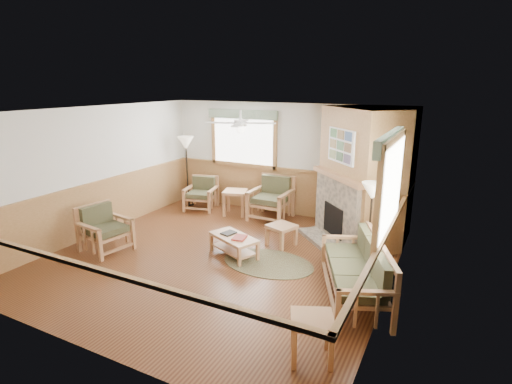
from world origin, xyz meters
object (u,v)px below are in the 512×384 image
at_px(sofa, 354,270).
at_px(end_table_chairs, 235,203).
at_px(footstool, 281,235).
at_px(floor_lamp_right, 370,228).
at_px(floor_lamp_left, 187,171).
at_px(end_table_sofa, 312,338).
at_px(armchair_back_right, 271,199).
at_px(coffee_table, 234,246).
at_px(armchair_back_left, 201,194).
at_px(armchair_left, 105,229).

bearing_deg(sofa, end_table_chairs, -149.41).
xyz_separation_m(footstool, floor_lamp_right, (1.77, -0.36, 0.58)).
bearing_deg(floor_lamp_right, end_table_chairs, 155.52).
height_order(floor_lamp_left, floor_lamp_right, floor_lamp_left).
relative_size(sofa, floor_lamp_left, 1.06).
distance_m(sofa, end_table_sofa, 1.65).
height_order(armchair_back_right, coffee_table, armchair_back_right).
relative_size(armchair_back_left, coffee_table, 0.84).
bearing_deg(armchair_left, floor_lamp_right, -63.70).
height_order(sofa, armchair_left, sofa).
height_order(armchair_back_left, end_table_sofa, armchair_back_left).
distance_m(coffee_table, floor_lamp_left, 3.60).
bearing_deg(coffee_table, end_table_sofa, -18.53).
height_order(sofa, floor_lamp_right, floor_lamp_right).
relative_size(end_table_chairs, footstool, 1.25).
bearing_deg(end_table_chairs, coffee_table, -60.87).
bearing_deg(footstool, floor_lamp_left, 157.11).
bearing_deg(armchair_back_right, footstool, -56.96).
xyz_separation_m(end_table_chairs, end_table_sofa, (3.45, -4.24, -0.03)).
xyz_separation_m(sofa, floor_lamp_left, (-5.07, 2.73, 0.47)).
xyz_separation_m(sofa, armchair_back_left, (-4.54, 2.58, -0.03)).
xyz_separation_m(floor_lamp_left, floor_lamp_right, (5.07, -1.75, -0.13)).
xyz_separation_m(armchair_back_right, end_table_chairs, (-0.91, -0.11, -0.20)).
distance_m(coffee_table, footstool, 1.05).
bearing_deg(armchair_back_right, armchair_back_left, -175.41).
distance_m(armchair_left, coffee_table, 2.51).
bearing_deg(armchair_left, end_table_sofa, -95.16).
relative_size(coffee_table, footstool, 2.00).
height_order(coffee_table, end_table_sofa, end_table_sofa).
relative_size(sofa, armchair_back_left, 2.36).
relative_size(armchair_back_right, end_table_chairs, 1.64).
bearing_deg(sofa, floor_lamp_left, -141.56).
bearing_deg(armchair_left, sofa, -75.20).
bearing_deg(armchair_back_left, armchair_back_right, -9.51).
xyz_separation_m(armchair_back_left, end_table_chairs, (1.00, 0.02, -0.11)).
xyz_separation_m(armchair_back_left, floor_lamp_right, (4.54, -1.59, 0.38)).
bearing_deg(end_table_sofa, floor_lamp_left, 138.67).
bearing_deg(footstool, armchair_back_right, 122.42).
relative_size(armchair_left, footstool, 1.80).
xyz_separation_m(coffee_table, end_table_sofa, (2.27, -2.11, 0.08)).
relative_size(coffee_table, floor_lamp_right, 0.62).
xyz_separation_m(coffee_table, end_table_chairs, (-1.19, 2.13, 0.11)).
distance_m(armchair_back_right, footstool, 1.64).
bearing_deg(floor_lamp_left, armchair_back_left, -16.94).
bearing_deg(coffee_table, armchair_back_left, 160.41).
xyz_separation_m(end_table_sofa, floor_lamp_left, (-4.97, 4.37, 0.64)).
distance_m(sofa, armchair_back_left, 5.22).
relative_size(armchair_back_left, footstool, 1.67).
relative_size(end_table_chairs, end_table_sofa, 1.11).
bearing_deg(floor_lamp_left, armchair_back_right, -0.63).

